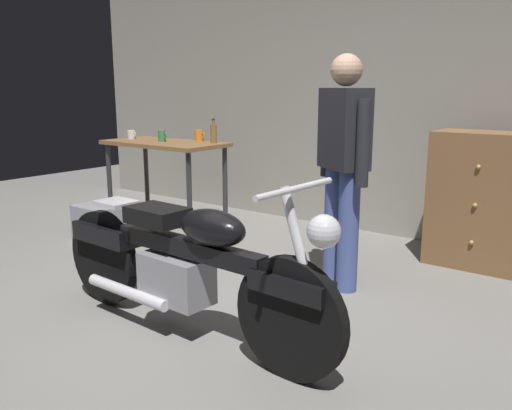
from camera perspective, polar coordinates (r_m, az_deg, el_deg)
ground_plane at (r=3.39m, az=-7.54°, el=-12.85°), size 12.00×12.00×0.00m
back_wall at (r=5.42m, az=13.72°, el=13.27°), size 8.00×0.12×3.10m
workbench at (r=5.58m, az=-9.76°, el=5.57°), size 1.30×0.64×0.90m
motorcycle at (r=3.13m, az=-7.75°, el=-6.16°), size 2.19×0.60×1.00m
person_standing at (r=3.83m, az=9.33°, el=4.54°), size 0.50×0.39×1.67m
wooden_dresser at (r=4.67m, az=23.12°, el=0.45°), size 0.80×0.47×1.10m
storage_bin at (r=5.34m, az=-16.48°, el=-1.84°), size 0.44×0.32×0.34m
mug_green_speckled at (r=5.57m, az=-10.03°, el=7.30°), size 0.11×0.07×0.11m
mug_orange_travel at (r=5.55m, az=-6.11°, el=7.40°), size 0.13×0.09×0.11m
mug_white_ceramic at (r=5.93m, az=-13.19°, el=7.36°), size 0.11×0.08×0.09m
bottle at (r=5.32m, az=-4.56°, el=7.64°), size 0.06×0.06×0.24m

